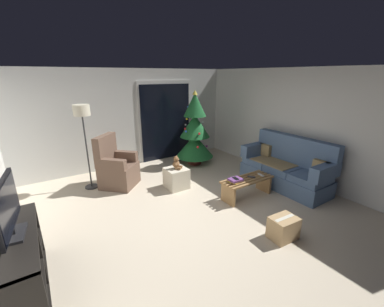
{
  "coord_description": "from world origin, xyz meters",
  "views": [
    {
      "loc": [
        -2.14,
        -3.18,
        2.35
      ],
      "look_at": [
        0.4,
        0.7,
        0.85
      ],
      "focal_mm": 22.96,
      "sensor_mm": 36.0,
      "label": 1
    }
  ],
  "objects_px": {
    "coffee_table": "(247,185)",
    "teddy_bear_chestnut": "(177,163)",
    "remote_graphite": "(251,177)",
    "christmas_tree": "(195,133)",
    "cardboard_box_taped_mid_floor": "(283,228)",
    "couch": "(286,168)",
    "media_shelf": "(19,271)",
    "cell_phone": "(236,178)",
    "television": "(8,209)",
    "floor_lamp": "(83,119)",
    "book_stack": "(235,180)",
    "armchair": "(117,168)",
    "remote_white": "(261,175)",
    "ottoman": "(176,178)",
    "teddy_bear_cream_by_tree": "(177,168)"
  },
  "relations": [
    {
      "from": "cell_phone",
      "to": "television",
      "type": "xyz_separation_m",
      "value": [
        -3.39,
        -0.32,
        0.6
      ]
    },
    {
      "from": "teddy_bear_cream_by_tree",
      "to": "cardboard_box_taped_mid_floor",
      "type": "height_order",
      "value": "cardboard_box_taped_mid_floor"
    },
    {
      "from": "floor_lamp",
      "to": "teddy_bear_chestnut",
      "type": "relative_size",
      "value": 6.25
    },
    {
      "from": "coffee_table",
      "to": "cardboard_box_taped_mid_floor",
      "type": "bearing_deg",
      "value": -111.56
    },
    {
      "from": "couch",
      "to": "television",
      "type": "xyz_separation_m",
      "value": [
        -4.81,
        -0.25,
        0.67
      ]
    },
    {
      "from": "couch",
      "to": "cell_phone",
      "type": "bearing_deg",
      "value": 177.25
    },
    {
      "from": "ottoman",
      "to": "cardboard_box_taped_mid_floor",
      "type": "distance_m",
      "value": 2.42
    },
    {
      "from": "coffee_table",
      "to": "armchair",
      "type": "height_order",
      "value": "armchair"
    },
    {
      "from": "armchair",
      "to": "coffee_table",
      "type": "bearing_deg",
      "value": -44.34
    },
    {
      "from": "floor_lamp",
      "to": "cell_phone",
      "type": "bearing_deg",
      "value": -44.51
    },
    {
      "from": "coffee_table",
      "to": "remote_graphite",
      "type": "height_order",
      "value": "remote_graphite"
    },
    {
      "from": "cardboard_box_taped_mid_floor",
      "to": "couch",
      "type": "bearing_deg",
      "value": 36.32
    },
    {
      "from": "book_stack",
      "to": "armchair",
      "type": "relative_size",
      "value": 0.22
    },
    {
      "from": "floor_lamp",
      "to": "television",
      "type": "relative_size",
      "value": 2.13
    },
    {
      "from": "remote_white",
      "to": "coffee_table",
      "type": "bearing_deg",
      "value": 1.67
    },
    {
      "from": "remote_white",
      "to": "book_stack",
      "type": "bearing_deg",
      "value": 3.35
    },
    {
      "from": "cardboard_box_taped_mid_floor",
      "to": "teddy_bear_chestnut",
      "type": "bearing_deg",
      "value": 101.19
    },
    {
      "from": "couch",
      "to": "media_shelf",
      "type": "relative_size",
      "value": 1.39
    },
    {
      "from": "remote_graphite",
      "to": "floor_lamp",
      "type": "distance_m",
      "value": 3.57
    },
    {
      "from": "cell_phone",
      "to": "floor_lamp",
      "type": "relative_size",
      "value": 0.08
    },
    {
      "from": "coffee_table",
      "to": "remote_graphite",
      "type": "relative_size",
      "value": 7.05
    },
    {
      "from": "remote_white",
      "to": "television",
      "type": "height_order",
      "value": "television"
    },
    {
      "from": "floor_lamp",
      "to": "teddy_bear_chestnut",
      "type": "distance_m",
      "value": 2.09
    },
    {
      "from": "television",
      "to": "teddy_bear_chestnut",
      "type": "height_order",
      "value": "television"
    },
    {
      "from": "christmas_tree",
      "to": "television",
      "type": "relative_size",
      "value": 2.36
    },
    {
      "from": "coffee_table",
      "to": "television",
      "type": "xyz_separation_m",
      "value": [
        -3.7,
        -0.31,
        0.81
      ]
    },
    {
      "from": "book_stack",
      "to": "couch",
      "type": "bearing_deg",
      "value": -3.03
    },
    {
      "from": "teddy_bear_cream_by_tree",
      "to": "cardboard_box_taped_mid_floor",
      "type": "bearing_deg",
      "value": -89.43
    },
    {
      "from": "coffee_table",
      "to": "teddy_bear_chestnut",
      "type": "distance_m",
      "value": 1.51
    },
    {
      "from": "couch",
      "to": "television",
      "type": "bearing_deg",
      "value": -177.06
    },
    {
      "from": "television",
      "to": "teddy_bear_chestnut",
      "type": "distance_m",
      "value": 3.14
    },
    {
      "from": "remote_white",
      "to": "armchair",
      "type": "xyz_separation_m",
      "value": [
        -2.34,
        1.99,
        -0.01
      ]
    },
    {
      "from": "coffee_table",
      "to": "cardboard_box_taped_mid_floor",
      "type": "xyz_separation_m",
      "value": [
        -0.49,
        -1.24,
        -0.09
      ]
    },
    {
      "from": "floor_lamp",
      "to": "television",
      "type": "bearing_deg",
      "value": -115.78
    },
    {
      "from": "media_shelf",
      "to": "teddy_bear_chestnut",
      "type": "xyz_separation_m",
      "value": [
        2.78,
        1.49,
        0.2
      ]
    },
    {
      "from": "couch",
      "to": "coffee_table",
      "type": "relative_size",
      "value": 1.76
    },
    {
      "from": "ottoman",
      "to": "teddy_bear_cream_by_tree",
      "type": "distance_m",
      "value": 0.89
    },
    {
      "from": "floor_lamp",
      "to": "television",
      "type": "height_order",
      "value": "floor_lamp"
    },
    {
      "from": "teddy_bear_chestnut",
      "to": "teddy_bear_cream_by_tree",
      "type": "distance_m",
      "value": 0.99
    },
    {
      "from": "television",
      "to": "remote_graphite",
      "type": "bearing_deg",
      "value": 4.62
    },
    {
      "from": "teddy_bear_chestnut",
      "to": "teddy_bear_cream_by_tree",
      "type": "height_order",
      "value": "teddy_bear_chestnut"
    },
    {
      "from": "remote_graphite",
      "to": "christmas_tree",
      "type": "bearing_deg",
      "value": 52.68
    },
    {
      "from": "coffee_table",
      "to": "television",
      "type": "height_order",
      "value": "television"
    },
    {
      "from": "couch",
      "to": "cardboard_box_taped_mid_floor",
      "type": "bearing_deg",
      "value": -143.68
    },
    {
      "from": "book_stack",
      "to": "floor_lamp",
      "type": "height_order",
      "value": "floor_lamp"
    },
    {
      "from": "ottoman",
      "to": "teddy_bear_chestnut",
      "type": "height_order",
      "value": "teddy_bear_chestnut"
    },
    {
      "from": "cell_phone",
      "to": "ottoman",
      "type": "bearing_deg",
      "value": 130.25
    },
    {
      "from": "coffee_table",
      "to": "armchair",
      "type": "xyz_separation_m",
      "value": [
        -2.0,
        1.95,
        0.14
      ]
    },
    {
      "from": "television",
      "to": "remote_white",
      "type": "bearing_deg",
      "value": 3.88
    },
    {
      "from": "remote_white",
      "to": "teddy_bear_chestnut",
      "type": "bearing_deg",
      "value": -34.28
    }
  ]
}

